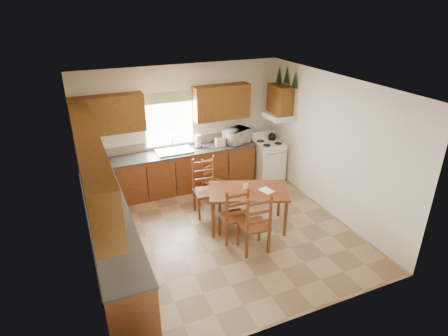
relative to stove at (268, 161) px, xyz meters
name	(u,v)px	position (x,y,z in m)	size (l,w,h in m)	color
floor	(223,232)	(-1.88, -1.68, -0.44)	(4.50, 4.50, 0.00)	#977A56
ceiling	(223,86)	(-1.88, -1.68, 2.26)	(4.50, 4.50, 0.00)	brown
wall_left	(83,190)	(-4.13, -1.68, 0.91)	(4.50, 4.50, 0.00)	silver
wall_right	(331,146)	(0.37, -1.68, 0.91)	(4.50, 4.50, 0.00)	silver
wall_back	(183,127)	(-1.88, 0.57, 0.91)	(4.50, 4.50, 0.00)	silver
wall_front	(297,236)	(-1.88, -3.93, 0.91)	(4.50, 4.50, 0.00)	silver
lower_cab_back	(172,173)	(-2.25, 0.27, 0.00)	(3.75, 0.60, 0.88)	brown
lower_cab_left	(113,242)	(-3.83, -1.83, 0.00)	(0.60, 3.60, 0.88)	brown
counter_back	(171,153)	(-2.25, 0.27, 0.46)	(3.75, 0.63, 0.04)	#3B3834
counter_left	(109,217)	(-3.83, -1.83, 0.46)	(0.63, 3.60, 0.04)	#3B3834
backsplash	(167,144)	(-2.25, 0.56, 0.57)	(3.75, 0.01, 0.18)	#86705A
upper_cab_back_left	(108,115)	(-3.43, 0.41, 1.41)	(1.41, 0.33, 0.75)	brown
upper_cab_back_right	(222,102)	(-1.02, 0.41, 1.41)	(1.25, 0.33, 0.75)	brown
upper_cab_left	(90,161)	(-3.96, -1.83, 1.41)	(0.33, 3.60, 0.75)	brown
upper_cab_stove	(280,99)	(0.20, -0.03, 1.46)	(0.33, 0.62, 0.62)	brown
range_hood	(277,116)	(0.15, -0.03, 1.08)	(0.44, 0.62, 0.12)	white
window_frame	(169,120)	(-2.18, 0.54, 1.11)	(1.13, 0.02, 1.18)	white
window_pane	(169,120)	(-2.18, 0.54, 1.11)	(1.05, 0.01, 1.10)	white
window_valance	(168,97)	(-2.18, 0.51, 1.61)	(1.19, 0.01, 0.24)	#4C713C
sink_basin	(174,151)	(-2.18, 0.27, 0.50)	(0.75, 0.45, 0.04)	silver
pine_decal_a	(295,79)	(0.33, -0.35, 1.94)	(0.22, 0.22, 0.36)	black
pine_decal_b	(287,75)	(0.33, -0.03, 1.98)	(0.22, 0.22, 0.36)	black
pine_decal_c	(279,74)	(0.33, 0.29, 1.94)	(0.22, 0.22, 0.36)	black
stove	(268,161)	(0.00, 0.00, 0.00)	(0.60, 0.62, 0.89)	white
coffeemaker	(94,157)	(-3.81, 0.23, 0.65)	(0.21, 0.25, 0.35)	white
paper_towel	(198,141)	(-1.62, 0.32, 0.62)	(0.12, 0.12, 0.29)	white
toaster	(220,142)	(-1.13, 0.23, 0.56)	(0.21, 0.13, 0.17)	white
microwave	(237,136)	(-0.70, 0.26, 0.64)	(0.53, 0.38, 0.32)	white
dining_table	(248,208)	(-1.37, -1.65, -0.07)	(1.41, 0.81, 0.76)	brown
chair_near_left	(254,222)	(-1.60, -2.34, 0.10)	(0.46, 0.44, 1.10)	brown
chair_near_right	(233,213)	(-1.79, -1.91, 0.08)	(0.44, 0.42, 1.04)	brown
chair_far_left	(213,179)	(-1.56, -0.40, 0.01)	(0.38, 0.36, 0.90)	brown
chair_far_right	(207,189)	(-1.91, -0.93, 0.11)	(0.47, 0.45, 1.12)	brown
table_paper	(267,190)	(-1.07, -1.79, 0.31)	(0.19, 0.25, 0.00)	white
table_card	(246,186)	(-1.39, -1.59, 0.37)	(0.08, 0.02, 0.11)	white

